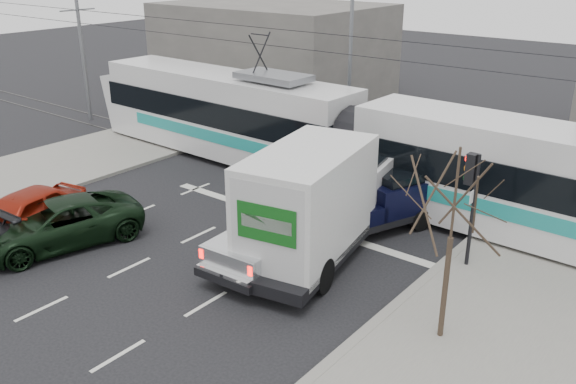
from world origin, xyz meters
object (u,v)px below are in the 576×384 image
Objects in this scene: traffic_signal at (471,186)px; street_lamp_far at (348,40)px; bare_tree at (454,203)px; tram at (359,143)px; green_car at (58,224)px; navy_pickup at (379,203)px; box_truck at (317,203)px; silver_pickup at (289,224)px; red_car at (22,215)px.

street_lamp_far is at bearing 138.28° from traffic_signal.
bare_tree is 0.17× the size of tram.
street_lamp_far is at bearing 103.33° from green_car.
bare_tree is at bearing -24.78° from navy_pickup.
street_lamp_far is at bearing 128.26° from tram.
box_truck is at bearing -69.52° from tram.
bare_tree is 0.91× the size of green_car.
street_lamp_far reaches higher than silver_pickup.
navy_pickup is at bearing 60.14° from green_car.
traffic_signal is 0.12× the size of tram.
tram is at bearing 97.95° from silver_pickup.
bare_tree is 6.67m from silver_pickup.
green_car is (-7.24, -4.69, -1.09)m from box_truck.
traffic_signal is at bearing 105.76° from bare_tree.
bare_tree is 0.98× the size of navy_pickup.
bare_tree is 1.39× the size of traffic_signal.
navy_pickup is (2.50, -2.55, -1.10)m from tram.
bare_tree reaches higher than navy_pickup.
traffic_signal is 14.86m from red_car.
street_lamp_far is at bearing 73.08° from red_car.
bare_tree is at bearing -44.57° from tram.
bare_tree reaches higher than traffic_signal.
street_lamp_far is 1.87× the size of red_car.
navy_pickup is at bearing 134.06° from bare_tree.
green_car is (-0.66, -16.39, -4.35)m from street_lamp_far.
traffic_signal reaches higher than red_car.
traffic_signal is 0.46× the size of box_truck.
navy_pickup is 1.07× the size of red_car.
green_car is (-5.31, -10.23, -1.34)m from tram.
tram is at bearing 155.63° from navy_pickup.
silver_pickup is at bearing 20.47° from red_car.
street_lamp_far reaches higher than box_truck.
bare_tree is 10.38m from tram.
tram reaches higher than navy_pickup.
street_lamp_far is (-11.79, 13.50, 1.32)m from bare_tree.
street_lamp_far is at bearing 112.36° from silver_pickup.
box_truck reaches higher than red_car.
street_lamp_far reaches higher than bare_tree.
bare_tree is 0.56× the size of street_lamp_far.
box_truck is 1.53× the size of navy_pickup.
traffic_signal is 0.70× the size of navy_pickup.
green_car is at bearing 6.22° from red_car.
traffic_signal is 5.75m from silver_pickup.
red_car is (-12.80, -7.30, -1.92)m from traffic_signal.
street_lamp_far is 12.00m from navy_pickup.
silver_pickup is at bearing 167.44° from bare_tree.
tram is 12.69m from red_car.
navy_pickup is 12.33m from red_car.
bare_tree is at bearing -15.82° from silver_pickup.
tram reaches higher than silver_pickup.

